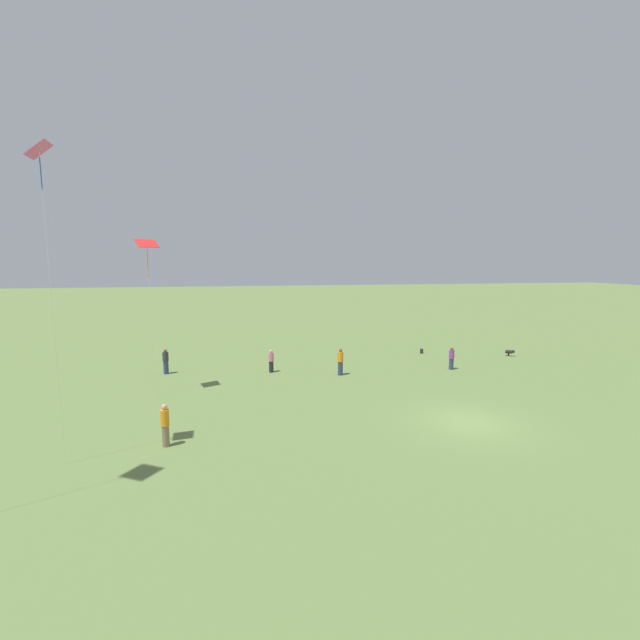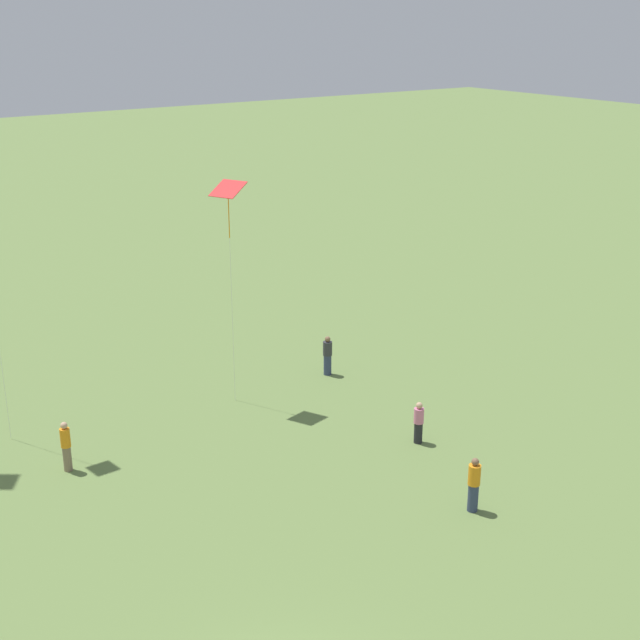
# 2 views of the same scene
# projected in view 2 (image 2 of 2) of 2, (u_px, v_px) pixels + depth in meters

# --- Properties ---
(person_1) EXTENTS (0.48, 0.48, 1.82)m
(person_1) POSITION_uv_depth(u_px,v_px,m) (66.00, 446.00, 30.33)
(person_1) COLOR #847056
(person_1) RESTS_ON ground_plane
(person_2) EXTENTS (0.51, 0.51, 1.60)m
(person_2) POSITION_uv_depth(u_px,v_px,m) (419.00, 423.00, 32.32)
(person_2) COLOR #232328
(person_2) RESTS_ON ground_plane
(person_3) EXTENTS (0.56, 0.56, 1.75)m
(person_3) POSITION_uv_depth(u_px,v_px,m) (328.00, 356.00, 38.34)
(person_3) COLOR #333D5B
(person_3) RESTS_ON ground_plane
(person_5) EXTENTS (0.53, 0.53, 1.85)m
(person_5) POSITION_uv_depth(u_px,v_px,m) (474.00, 485.00, 27.88)
(person_5) COLOR #333D5B
(person_5) RESTS_ON ground_plane
(kite_6) EXTENTS (1.45, 1.40, 8.89)m
(kite_6) POSITION_uv_depth(u_px,v_px,m) (228.00, 195.00, 33.30)
(kite_6) COLOR red
(kite_6) RESTS_ON ground_plane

